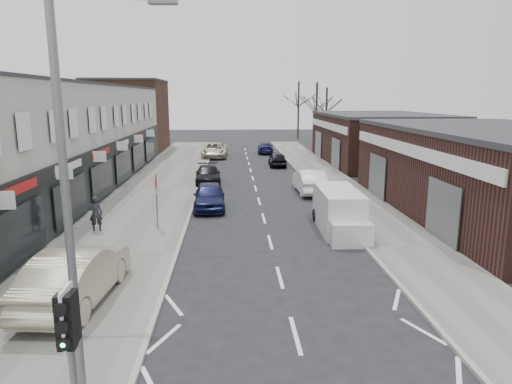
{
  "coord_description": "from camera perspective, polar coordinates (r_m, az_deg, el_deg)",
  "views": [
    {
      "loc": [
        -1.67,
        -9.11,
        6.27
      ],
      "look_at": [
        -0.71,
        8.37,
        2.6
      ],
      "focal_mm": 32.0,
      "sensor_mm": 36.0,
      "label": 1
    }
  ],
  "objects": [
    {
      "name": "ground",
      "position": [
        11.19,
        6.49,
        -22.34
      ],
      "size": [
        160.0,
        160.0,
        0.0
      ],
      "primitive_type": "plane",
      "color": "black",
      "rests_on": "ground"
    },
    {
      "name": "sedan_on_pavement",
      "position": [
        15.11,
        -21.52,
        -9.59
      ],
      "size": [
        2.24,
        5.25,
        1.69
      ],
      "primitive_type": "imported",
      "rotation": [
        0.0,
        0.0,
        3.05
      ],
      "color": "#B0A88D",
      "rests_on": "pavement_left"
    },
    {
      "name": "parked_car_left_a",
      "position": [
        26.04,
        -5.87,
        -0.5
      ],
      "size": [
        1.89,
        4.38,
        1.47
      ],
      "primitive_type": "imported",
      "rotation": [
        0.0,
        0.0,
        0.03
      ],
      "color": "#13183C",
      "rests_on": "ground"
    },
    {
      "name": "parked_car_left_b",
      "position": [
        33.71,
        -6.03,
        2.16
      ],
      "size": [
        2.03,
        4.52,
        1.29
      ],
      "primitive_type": "imported",
      "rotation": [
        0.0,
        0.0,
        0.05
      ],
      "color": "black",
      "rests_on": "ground"
    },
    {
      "name": "brick_block_far",
      "position": [
        55.44,
        -15.65,
        9.06
      ],
      "size": [
        8.0,
        10.0,
        8.0
      ],
      "primitive_type": "cube",
      "color": "#482C1F",
      "rests_on": "ground"
    },
    {
      "name": "parked_car_right_a",
      "position": [
        30.4,
        6.71,
        1.35
      ],
      "size": [
        1.73,
        4.76,
        1.56
      ],
      "primitive_type": "imported",
      "rotation": [
        0.0,
        0.0,
        3.16
      ],
      "color": "white",
      "rests_on": "ground"
    },
    {
      "name": "traffic_light",
      "position": [
        8.52,
        -22.33,
        -16.01
      ],
      "size": [
        0.28,
        0.6,
        3.1
      ],
      "color": "slate",
      "rests_on": "pavement_left"
    },
    {
      "name": "tree_far_c",
      "position": [
        70.14,
        5.25,
        6.66
      ],
      "size": [
        3.6,
        3.6,
        8.5
      ],
      "primitive_type": null,
      "color": "#382D26",
      "rests_on": "ground"
    },
    {
      "name": "tree_far_a",
      "position": [
        58.44,
        7.44,
        5.58
      ],
      "size": [
        3.6,
        3.6,
        8.0
      ],
      "primitive_type": null,
      "color": "#382D26",
      "rests_on": "ground"
    },
    {
      "name": "tree_far_b",
      "position": [
        64.77,
        8.67,
        6.15
      ],
      "size": [
        3.6,
        3.6,
        7.5
      ],
      "primitive_type": null,
      "color": "#382D26",
      "rests_on": "ground"
    },
    {
      "name": "pavement_left",
      "position": [
        32.13,
        -12.17,
        0.42
      ],
      "size": [
        5.5,
        64.0,
        0.12
      ],
      "primitive_type": "cube",
      "color": "slate",
      "rests_on": "ground"
    },
    {
      "name": "parked_car_right_b",
      "position": [
        41.97,
        2.7,
        4.13
      ],
      "size": [
        1.62,
        3.85,
        1.3
      ],
      "primitive_type": "imported",
      "rotation": [
        0.0,
        0.0,
        3.12
      ],
      "color": "black",
      "rests_on": "ground"
    },
    {
      "name": "parked_car_left_c",
      "position": [
        48.18,
        -5.19,
        5.22
      ],
      "size": [
        2.67,
        5.53,
        1.52
      ],
      "primitive_type": "imported",
      "rotation": [
        0.0,
        0.0,
        -0.03
      ],
      "color": "beige",
      "rests_on": "ground"
    },
    {
      "name": "parked_car_right_c",
      "position": [
        51.58,
        1.2,
        5.53
      ],
      "size": [
        1.92,
        4.28,
        1.22
      ],
      "primitive_type": "imported",
      "rotation": [
        0.0,
        0.0,
        3.09
      ],
      "color": "#15133B",
      "rests_on": "ground"
    },
    {
      "name": "white_van",
      "position": [
        21.93,
        10.34,
        -2.43
      ],
      "size": [
        1.9,
        5.13,
        1.98
      ],
      "rotation": [
        0.0,
        0.0,
        -0.03
      ],
      "color": "silver",
      "rests_on": "ground"
    },
    {
      "name": "pavement_right",
      "position": [
        32.58,
        10.09,
        0.66
      ],
      "size": [
        3.5,
        64.0,
        0.12
      ],
      "primitive_type": "cube",
      "color": "slate",
      "rests_on": "ground"
    },
    {
      "name": "pedestrian",
      "position": [
        22.46,
        -19.4,
        -2.56
      ],
      "size": [
        0.68,
        0.53,
        1.65
      ],
      "primitive_type": "imported",
      "rotation": [
        0.0,
        0.0,
        3.38
      ],
      "color": "black",
      "rests_on": "pavement_left"
    },
    {
      "name": "right_unit_far",
      "position": [
        45.56,
        15.1,
        6.37
      ],
      "size": [
        10.0,
        16.0,
        4.5
      ],
      "primitive_type": "cube",
      "color": "#371D19",
      "rests_on": "ground"
    },
    {
      "name": "right_unit_near",
      "position": [
        27.41,
        28.07,
        2.0
      ],
      "size": [
        10.0,
        18.0,
        4.5
      ],
      "primitive_type": "cube",
      "color": "#371D19",
      "rests_on": "ground"
    },
    {
      "name": "shop_terrace_left",
      "position": [
        31.08,
        -25.62,
        5.66
      ],
      "size": [
        8.0,
        41.0,
        7.1
      ],
      "primitive_type": "cube",
      "color": "beige",
      "rests_on": "ground"
    },
    {
      "name": "warning_sign",
      "position": [
        21.78,
        -12.29,
        0.79
      ],
      "size": [
        0.12,
        0.8,
        2.7
      ],
      "color": "slate",
      "rests_on": "pavement_left"
    },
    {
      "name": "street_lamp",
      "position": [
        8.94,
        -21.69,
        0.35
      ],
      "size": [
        2.23,
        0.22,
        8.0
      ],
      "color": "slate",
      "rests_on": "pavement_left"
    }
  ]
}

